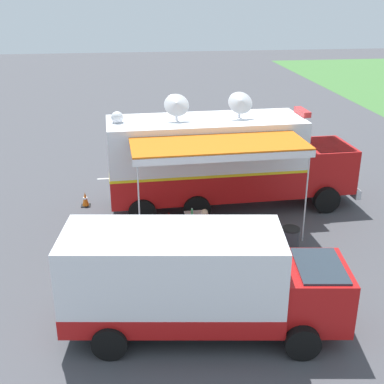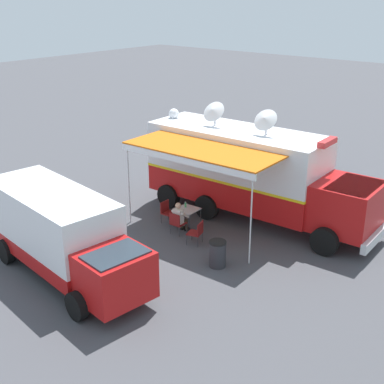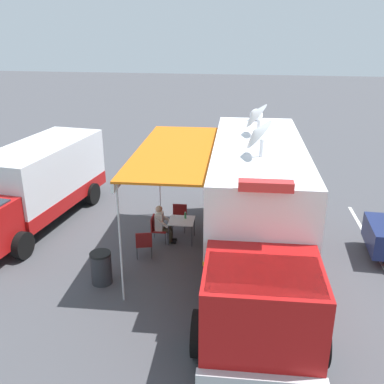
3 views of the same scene
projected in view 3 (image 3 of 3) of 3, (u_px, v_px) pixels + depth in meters
ground_plane at (253, 255)px, 13.54m from camera, size 100.00×100.00×0.00m
lot_stripe at (366, 235)px, 14.81m from camera, size 0.28×4.80×0.01m
command_truck at (256, 206)px, 12.15m from camera, size 5.11×9.57×4.53m
folding_table at (182, 222)px, 14.19m from camera, size 0.83×0.83×0.73m
water_bottle at (185, 215)px, 14.27m from camera, size 0.07×0.07×0.22m
folding_chair_at_table at (156, 227)px, 14.21m from camera, size 0.50×0.50×0.87m
folding_chair_beside_table at (179, 215)px, 15.06m from camera, size 0.50×0.50×0.87m
folding_chair_spare_by_truck at (144, 242)px, 13.22m from camera, size 0.59×0.59×0.87m
seated_responder at (162, 223)px, 14.14m from camera, size 0.67×0.56×1.25m
trash_bin at (101, 268)px, 11.95m from camera, size 0.57×0.57×0.91m
traffic_cone at (272, 193)px, 17.62m from camera, size 0.36×0.36×0.58m
support_truck at (36, 185)px, 15.36m from camera, size 3.03×7.01×2.70m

